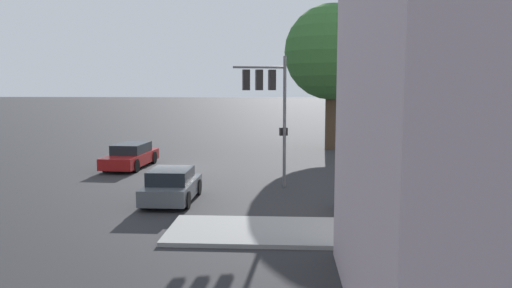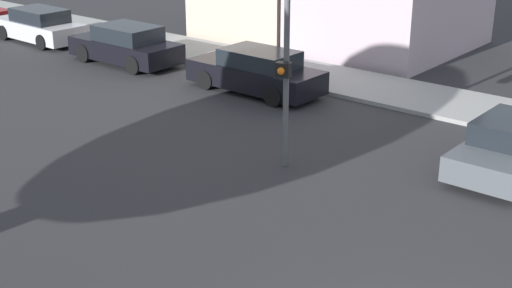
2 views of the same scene
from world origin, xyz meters
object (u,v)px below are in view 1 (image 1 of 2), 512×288
Objects in this scene: crossing_car_0 at (131,156)px; parked_car_0 at (410,195)px; traffic_signal at (267,93)px; street_tree at (332,53)px; crossing_car_1 at (172,186)px.

crossing_car_0 is 1.03× the size of parked_car_0.
parked_car_0 is at bearing -142.78° from traffic_signal.
crossing_car_0 is (8.73, -11.91, -6.21)m from street_tree.
street_tree is 1.75× the size of traffic_signal.
traffic_signal is at bearing 60.56° from crossing_car_0.
parked_car_0 is at bearing 57.97° from crossing_car_0.
street_tree reaches higher than crossing_car_0.
traffic_signal is (13.75, -4.10, -2.61)m from street_tree.
street_tree is 2.18× the size of parked_car_0.
traffic_signal is at bearing -16.61° from street_tree.
street_tree is 19.10m from parked_car_0.
street_tree is at bearing -24.74° from crossing_car_1.
street_tree reaches higher than traffic_signal.
traffic_signal is at bearing -51.07° from crossing_car_1.
parked_car_0 is at bearing -98.36° from crossing_car_1.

